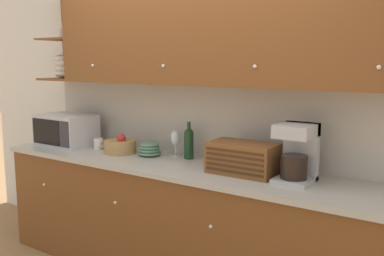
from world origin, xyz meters
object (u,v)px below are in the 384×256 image
(microwave, at_px, (66,130))
(wine_glass, at_px, (175,138))
(mug_blue_second, at_px, (99,144))
(coffee_maker, at_px, (297,152))
(fruit_basket, at_px, (120,146))
(mug, at_px, (212,155))
(bowl_stack_on_counter, at_px, (150,149))
(bread_box, at_px, (243,158))
(wine_bottle, at_px, (189,142))

(microwave, height_order, wine_glass, microwave)
(mug_blue_second, bearing_deg, coffee_maker, -0.22)
(fruit_basket, relative_size, wine_glass, 1.23)
(mug, bearing_deg, bowl_stack_on_counter, -165.66)
(microwave, relative_size, bowl_stack_on_counter, 2.75)
(bread_box, bearing_deg, coffee_maker, 3.89)
(mug_blue_second, bearing_deg, bowl_stack_on_counter, 4.94)
(bread_box, bearing_deg, mug, 150.82)
(fruit_basket, bearing_deg, mug_blue_second, 176.75)
(bread_box, bearing_deg, fruit_basket, 179.18)
(fruit_basket, relative_size, mug, 2.87)
(bowl_stack_on_counter, distance_m, coffee_maker, 1.31)
(wine_bottle, bearing_deg, bread_box, -16.90)
(mug, bearing_deg, microwave, -171.73)
(microwave, bearing_deg, mug_blue_second, 4.62)
(wine_bottle, bearing_deg, mug_blue_second, -170.83)
(wine_glass, bearing_deg, bread_box, -14.63)
(bowl_stack_on_counter, relative_size, wine_glass, 0.88)
(wine_glass, bearing_deg, microwave, -170.62)
(microwave, xyz_separation_m, fruit_basket, (0.68, 0.02, -0.08))
(fruit_basket, relative_size, coffee_maker, 0.71)
(mug_blue_second, relative_size, mug, 1.05)
(wine_bottle, relative_size, bread_box, 0.63)
(wine_bottle, bearing_deg, microwave, -172.22)
(wine_glass, distance_m, mug, 0.36)
(wine_glass, xyz_separation_m, wine_bottle, (0.14, -0.01, -0.01))
(microwave, bearing_deg, bread_box, -0.03)
(microwave, distance_m, bread_box, 1.87)
(fruit_basket, bearing_deg, coffee_maker, 0.32)
(mug_blue_second, bearing_deg, bread_box, -1.29)
(mug_blue_second, height_order, bread_box, bread_box)
(microwave, relative_size, wine_glass, 2.41)
(bread_box, bearing_deg, bowl_stack_on_counter, 174.95)
(bowl_stack_on_counter, xyz_separation_m, wine_glass, (0.19, 0.11, 0.09))
(microwave, height_order, wine_bottle, wine_bottle)
(fruit_basket, relative_size, wine_bottle, 0.90)
(coffee_maker, bearing_deg, bread_box, -176.11)
(bowl_stack_on_counter, bearing_deg, mug_blue_second, -175.06)
(fruit_basket, bearing_deg, microwave, -178.64)
(wine_bottle, distance_m, bread_box, 0.61)
(wine_glass, xyz_separation_m, bread_box, (0.73, -0.19, -0.04))
(mug_blue_second, height_order, mug, mug_blue_second)
(microwave, distance_m, mug_blue_second, 0.41)
(mug_blue_second, height_order, bowl_stack_on_counter, bowl_stack_on_counter)
(fruit_basket, height_order, mug, fruit_basket)
(bowl_stack_on_counter, bearing_deg, wine_glass, 29.68)
(fruit_basket, height_order, bowl_stack_on_counter, fruit_basket)
(mug, bearing_deg, bread_box, -29.18)
(mug_blue_second, height_order, wine_bottle, wine_bottle)
(microwave, relative_size, coffee_maker, 1.38)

